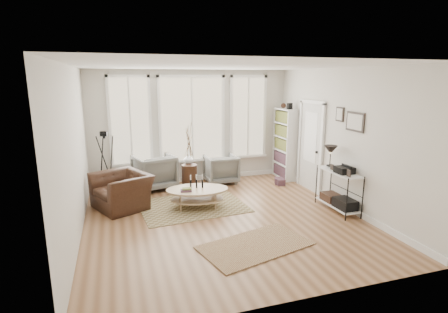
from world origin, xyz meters
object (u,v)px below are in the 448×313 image
object	(u,v)px
low_shelf	(338,187)
bookcase	(285,144)
coffee_table	(197,193)
armchair_right	(221,169)
armchair_left	(154,172)
accent_chair	(122,191)
side_table	(189,157)

from	to	relation	value
low_shelf	bookcase	bearing A→B (deg)	88.72
coffee_table	armchair_right	world-z (taller)	armchair_right
low_shelf	armchair_right	size ratio (longest dim) A/B	1.62
armchair_left	bookcase	bearing A→B (deg)	163.63
bookcase	accent_chair	size ratio (longest dim) A/B	1.82
coffee_table	accent_chair	distance (m)	1.58
low_shelf	armchair_right	world-z (taller)	low_shelf
coffee_table	armchair_right	xyz separation A→B (m)	(1.02, 1.59, 0.05)
bookcase	armchair_right	bearing A→B (deg)	176.68
bookcase	armchair_left	size ratio (longest dim) A/B	2.20
side_table	low_shelf	bearing A→B (deg)	-43.68
armchair_right	coffee_table	bearing A→B (deg)	57.42
side_table	accent_chair	world-z (taller)	side_table
armchair_right	accent_chair	size ratio (longest dim) A/B	0.71
low_shelf	coffee_table	xyz separation A→B (m)	(-2.74, 1.03, -0.19)
low_shelf	accent_chair	world-z (taller)	low_shelf
low_shelf	coffee_table	size ratio (longest dim) A/B	0.93
armchair_left	armchair_right	size ratio (longest dim) A/B	1.16
coffee_table	accent_chair	world-z (taller)	accent_chair
coffee_table	low_shelf	bearing A→B (deg)	-20.69
armchair_left	side_table	distance (m)	0.93
armchair_right	accent_chair	distance (m)	2.76
low_shelf	side_table	size ratio (longest dim) A/B	0.81
armchair_left	coffee_table	bearing A→B (deg)	99.22
side_table	accent_chair	size ratio (longest dim) A/B	1.43
low_shelf	coffee_table	bearing A→B (deg)	159.31
armchair_right	bookcase	bearing A→B (deg)	176.70
low_shelf	accent_chair	bearing A→B (deg)	160.45
low_shelf	accent_chair	xyz separation A→B (m)	(-4.24, 1.51, -0.14)
coffee_table	side_table	bearing A→B (deg)	84.31
coffee_table	side_table	distance (m)	1.52
low_shelf	armchair_left	distance (m)	4.34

